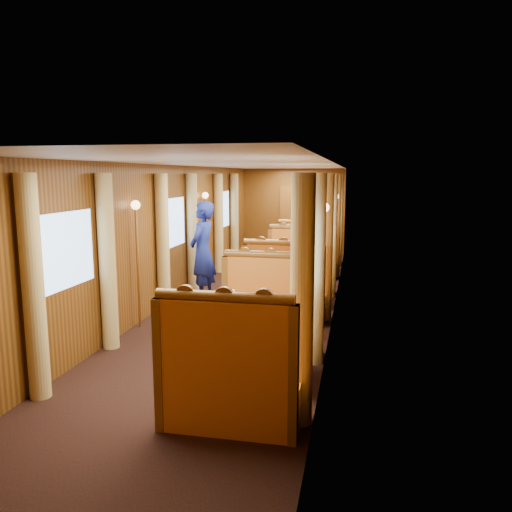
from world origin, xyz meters
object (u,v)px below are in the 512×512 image
(tea_tray, at_px, (244,319))
(teapot_right, at_px, (245,316))
(banquette_near_fwd, at_px, (229,385))
(table_far, at_px, (310,254))
(teapot_back, at_px, (244,310))
(banquette_near_aft, at_px, (268,322))
(teapot_left, at_px, (235,316))
(fruit_plate, at_px, (274,322))
(table_mid, at_px, (292,285))
(banquette_far_fwd, at_px, (306,259))
(banquette_mid_fwd, at_px, (284,295))
(banquette_far_aft, at_px, (314,247))
(rose_vase_mid, at_px, (291,254))
(banquette_mid_aft, at_px, (299,271))
(table_near, at_px, (252,352))
(steward, at_px, (203,252))
(passenger, at_px, (298,257))
(rose_vase_far, at_px, (312,232))

(tea_tray, relative_size, teapot_right, 2.34)
(banquette_near_fwd, relative_size, table_far, 1.28)
(table_far, relative_size, teapot_back, 6.35)
(banquette_near_aft, relative_size, tea_tray, 3.94)
(teapot_left, distance_m, teapot_right, 0.11)
(table_far, xyz_separation_m, fruit_plate, (0.27, -7.12, 0.39))
(table_mid, relative_size, banquette_far_fwd, 0.78)
(banquette_near_aft, bearing_deg, banquette_mid_fwd, 90.00)
(banquette_near_fwd, bearing_deg, banquette_near_aft, 90.00)
(banquette_far_aft, xyz_separation_m, rose_vase_mid, (-0.04, -4.48, 0.50))
(rose_vase_mid, bearing_deg, table_far, 89.39)
(table_far, distance_m, banquette_far_aft, 1.02)
(banquette_mid_fwd, height_order, teapot_right, banquette_mid_fwd)
(banquette_mid_aft, bearing_deg, teapot_back, -91.53)
(table_near, distance_m, banquette_near_aft, 1.02)
(table_near, xyz_separation_m, teapot_back, (-0.12, 0.10, 0.44))
(banquette_near_fwd, xyz_separation_m, teapot_right, (-0.06, 0.92, 0.39))
(table_far, height_order, rose_vase_mid, rose_vase_mid)
(table_mid, distance_m, steward, 1.75)
(banquette_mid_fwd, distance_m, steward, 1.98)
(table_near, relative_size, banquette_far_aft, 0.78)
(teapot_right, xyz_separation_m, passenger, (0.06, 4.39, -0.07))
(banquette_mid_aft, xyz_separation_m, teapot_back, (-0.12, -4.41, 0.39))
(rose_vase_far, bearing_deg, passenger, -90.60)
(table_mid, height_order, teapot_left, teapot_left)
(banquette_near_fwd, xyz_separation_m, banquette_far_aft, (0.00, 9.03, 0.00))
(banquette_mid_aft, relative_size, rose_vase_mid, 3.72)
(banquette_far_aft, relative_size, steward, 0.72)
(rose_vase_mid, xyz_separation_m, passenger, (0.04, 0.76, -0.19))
(table_near, xyz_separation_m, banquette_mid_aft, (0.00, 4.51, 0.05))
(banquette_near_aft, xyz_separation_m, steward, (-1.66, 2.44, 0.50))
(banquette_far_aft, bearing_deg, teapot_back, -90.86)
(banquette_near_fwd, distance_m, banquette_mid_fwd, 3.50)
(teapot_left, distance_m, teapot_back, 0.23)
(teapot_right, bearing_deg, steward, 133.24)
(table_mid, xyz_separation_m, banquette_mid_fwd, (0.00, -1.01, 0.05))
(table_mid, height_order, steward, steward)
(banquette_far_aft, distance_m, fruit_plate, 8.15)
(banquette_mid_aft, distance_m, rose_vase_mid, 1.10)
(rose_vase_mid, bearing_deg, banquette_near_fwd, -89.53)
(banquette_near_fwd, relative_size, banquette_near_aft, 1.00)
(banquette_near_aft, xyz_separation_m, passenger, (-0.00, 3.28, 0.32))
(rose_vase_mid, bearing_deg, teapot_back, -91.36)
(teapot_left, relative_size, rose_vase_mid, 0.44)
(banquette_mid_fwd, xyz_separation_m, banquette_far_aft, (0.00, 5.53, 0.00))
(banquette_mid_aft, bearing_deg, teapot_left, -92.02)
(table_far, height_order, teapot_back, teapot_back)
(table_near, distance_m, banquette_far_fwd, 5.99)
(rose_vase_far, height_order, steward, steward)
(banquette_near_aft, height_order, rose_vase_mid, banquette_near_aft)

